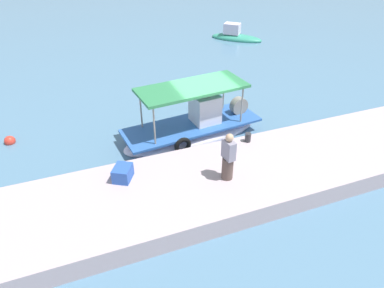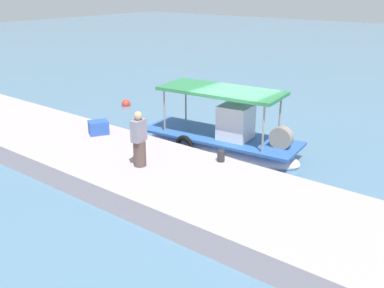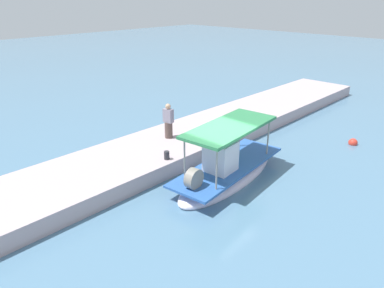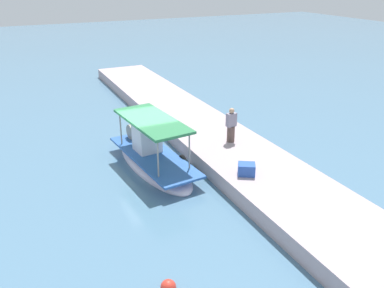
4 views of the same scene
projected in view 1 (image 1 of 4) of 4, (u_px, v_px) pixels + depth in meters
name	position (u px, v px, depth m)	size (l,w,h in m)	color
ground_plane	(203.00, 133.00, 16.02)	(120.00, 120.00, 0.00)	slate
dock_quay	(245.00, 176.00, 12.77)	(36.00, 4.01, 0.71)	#B5A0A6
main_fishing_boat	(194.00, 128.00, 15.56)	(6.48, 2.60, 2.77)	white
fisherman_near_bollard	(228.00, 159.00, 11.71)	(0.43, 0.52, 1.75)	brown
mooring_bollard	(248.00, 137.00, 14.00)	(0.24, 0.24, 0.37)	#2D2D33
cargo_crate	(123.00, 173.00, 11.95)	(0.70, 0.56, 0.49)	#2C55B3
marker_buoy	(10.00, 141.00, 15.28)	(0.47, 0.47, 0.47)	red
moored_boat_near	(236.00, 37.00, 28.26)	(3.98, 3.84, 1.48)	teal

